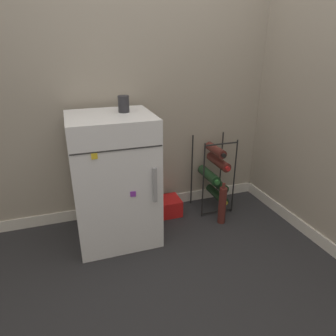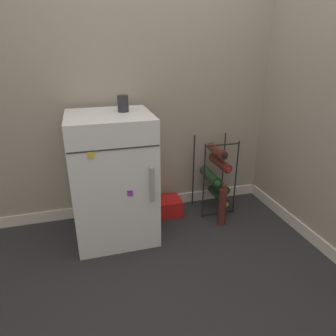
{
  "view_description": "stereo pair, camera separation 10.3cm",
  "coord_description": "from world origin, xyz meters",
  "px_view_note": "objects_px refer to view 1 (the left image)",
  "views": [
    {
      "loc": [
        -0.73,
        -1.65,
        1.33
      ],
      "look_at": [
        -0.05,
        0.37,
        0.46
      ],
      "focal_mm": 32.0,
      "sensor_mm": 36.0,
      "label": 1
    },
    {
      "loc": [
        -0.63,
        -1.68,
        1.33
      ],
      "look_at": [
        -0.05,
        0.37,
        0.46
      ],
      "focal_mm": 32.0,
      "sensor_mm": 36.0,
      "label": 2
    }
  ],
  "objects_px": {
    "wine_rack": "(215,174)",
    "loose_bottle_floor": "(222,205)",
    "mini_fridge": "(114,179)",
    "soda_box": "(165,207)",
    "fridge_top_cup": "(124,104)"
  },
  "relations": [
    {
      "from": "fridge_top_cup",
      "to": "wine_rack",
      "type": "bearing_deg",
      "value": 7.5
    },
    {
      "from": "mini_fridge",
      "to": "soda_box",
      "type": "bearing_deg",
      "value": 20.97
    },
    {
      "from": "mini_fridge",
      "to": "loose_bottle_floor",
      "type": "bearing_deg",
      "value": -7.2
    },
    {
      "from": "fridge_top_cup",
      "to": "soda_box",
      "type": "bearing_deg",
      "value": 20.46
    },
    {
      "from": "soda_box",
      "to": "loose_bottle_floor",
      "type": "height_order",
      "value": "loose_bottle_floor"
    },
    {
      "from": "mini_fridge",
      "to": "soda_box",
      "type": "xyz_separation_m",
      "value": [
        0.43,
        0.16,
        -0.39
      ]
    },
    {
      "from": "mini_fridge",
      "to": "loose_bottle_floor",
      "type": "distance_m",
      "value": 0.88
    },
    {
      "from": "soda_box",
      "to": "fridge_top_cup",
      "type": "xyz_separation_m",
      "value": [
        -0.32,
        -0.12,
        0.9
      ]
    },
    {
      "from": "mini_fridge",
      "to": "wine_rack",
      "type": "bearing_deg",
      "value": 9.39
    },
    {
      "from": "loose_bottle_floor",
      "to": "soda_box",
      "type": "bearing_deg",
      "value": 145.57
    },
    {
      "from": "mini_fridge",
      "to": "loose_bottle_floor",
      "type": "height_order",
      "value": "mini_fridge"
    },
    {
      "from": "mini_fridge",
      "to": "wine_rack",
      "type": "distance_m",
      "value": 0.9
    },
    {
      "from": "wine_rack",
      "to": "fridge_top_cup",
      "type": "bearing_deg",
      "value": -172.5
    },
    {
      "from": "soda_box",
      "to": "fridge_top_cup",
      "type": "height_order",
      "value": "fridge_top_cup"
    },
    {
      "from": "wine_rack",
      "to": "loose_bottle_floor",
      "type": "distance_m",
      "value": 0.3
    }
  ]
}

